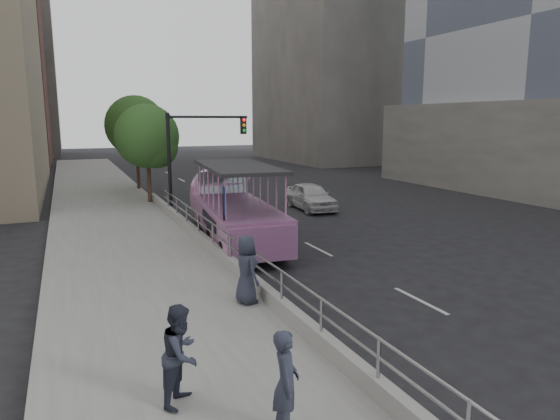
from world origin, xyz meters
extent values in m
plane|color=black|center=(0.00, 0.00, 0.00)|extent=(160.00, 160.00, 0.00)
cube|color=gray|center=(-5.75, 10.00, 0.15)|extent=(5.50, 80.00, 0.30)
cube|color=#9A9A95|center=(-3.12, 2.00, 0.48)|extent=(0.24, 30.00, 0.36)
cylinder|color=#9D9DA1|center=(-3.12, -6.00, 1.01)|extent=(0.07, 0.07, 0.70)
cylinder|color=#9D9DA1|center=(-3.12, -4.00, 1.01)|extent=(0.07, 0.07, 0.70)
cylinder|color=#9D9DA1|center=(-3.12, -2.00, 1.01)|extent=(0.07, 0.07, 0.70)
cylinder|color=#9D9DA1|center=(-3.12, 0.00, 1.01)|extent=(0.07, 0.07, 0.70)
cylinder|color=#9D9DA1|center=(-3.12, 2.00, 1.01)|extent=(0.07, 0.07, 0.70)
cylinder|color=#9D9DA1|center=(-3.12, 4.00, 1.01)|extent=(0.07, 0.07, 0.70)
cylinder|color=#9D9DA1|center=(-3.12, 6.00, 1.01)|extent=(0.07, 0.07, 0.70)
cylinder|color=#9D9DA1|center=(-3.12, 8.00, 1.01)|extent=(0.07, 0.07, 0.70)
cylinder|color=#9D9DA1|center=(-3.12, 10.00, 1.01)|extent=(0.07, 0.07, 0.70)
cylinder|color=#9D9DA1|center=(-3.12, 12.00, 1.01)|extent=(0.07, 0.07, 0.70)
cylinder|color=#9D9DA1|center=(-3.12, 2.00, 1.01)|extent=(0.06, 22.00, 0.06)
cylinder|color=#9D9DA1|center=(-3.12, 2.00, 1.34)|extent=(0.06, 22.00, 0.06)
cylinder|color=black|center=(-2.88, 3.37, 0.41)|extent=(0.40, 0.85, 0.82)
cylinder|color=black|center=(-0.88, 3.16, 0.41)|extent=(0.40, 0.85, 0.82)
cylinder|color=black|center=(-2.62, 5.92, 0.41)|extent=(0.40, 0.85, 0.82)
cylinder|color=black|center=(-0.62, 5.71, 0.41)|extent=(0.40, 0.85, 0.82)
cylinder|color=black|center=(-2.36, 8.47, 0.41)|extent=(0.40, 0.85, 0.82)
cylinder|color=black|center=(-0.35, 8.27, 0.41)|extent=(0.40, 0.85, 0.82)
cube|color=#C37BB0|center=(-1.60, 6.00, 0.94)|extent=(3.05, 7.71, 1.15)
cube|color=#C37BB0|center=(-1.15, 10.37, 1.17)|extent=(2.43, 2.16, 1.43)
cylinder|color=#C37BB0|center=(-1.07, 11.15, 1.44)|extent=(2.21, 0.86, 2.15)
cube|color=#844D7A|center=(-2.00, 2.13, 0.94)|extent=(2.31, 0.55, 1.15)
cube|color=#844D7A|center=(-1.60, 6.00, 1.57)|extent=(3.18, 7.99, 0.11)
cube|color=#242426|center=(-1.64, 5.64, 3.11)|extent=(3.03, 6.26, 0.13)
cube|color=gray|center=(-1.31, 8.78, 2.13)|extent=(2.12, 0.41, 0.96)
cube|color=#C37BB0|center=(-1.27, 9.19, 1.85)|extent=(2.10, 1.12, 0.46)
imported|color=silver|center=(4.59, 11.76, 0.73)|extent=(2.04, 4.41, 1.47)
imported|color=#2A2E3D|center=(-4.92, -6.29, 1.11)|extent=(0.60, 0.70, 1.62)
imported|color=#2A2E3D|center=(-6.13, -4.84, 1.14)|extent=(0.99, 1.03, 1.67)
imported|color=#2A2E3D|center=(-3.65, -0.99, 1.17)|extent=(0.66, 0.91, 1.73)
cylinder|color=black|center=(-3.00, 3.00, 1.25)|extent=(0.08, 0.08, 2.50)
cube|color=#0B164D|center=(-3.00, 3.00, 2.30)|extent=(0.14, 0.61, 0.90)
cube|color=silver|center=(-2.97, 3.00, 2.30)|extent=(0.09, 0.39, 0.55)
cylinder|color=black|center=(-2.90, 12.50, 2.60)|extent=(0.18, 0.18, 5.20)
cylinder|color=black|center=(-0.90, 12.50, 5.00)|extent=(4.20, 0.12, 0.12)
cube|color=black|center=(1.00, 12.50, 4.55)|extent=(0.28, 0.22, 0.85)
sphere|color=red|center=(1.00, 12.37, 4.85)|extent=(0.16, 0.16, 0.16)
cylinder|color=#3C271B|center=(-3.40, 16.00, 1.54)|extent=(0.22, 0.22, 3.08)
sphere|color=#2C5B24|center=(-3.40, 16.00, 3.96)|extent=(3.52, 3.52, 3.52)
sphere|color=#2C5B24|center=(-3.00, 15.70, 3.41)|extent=(2.42, 2.42, 2.42)
cylinder|color=#3C271B|center=(-3.20, 22.00, 1.74)|extent=(0.22, 0.22, 3.47)
sphere|color=#2C5B24|center=(-3.20, 22.00, 4.46)|extent=(3.97, 3.97, 3.97)
sphere|color=#2C5B24|center=(-2.80, 21.70, 3.84)|extent=(2.73, 2.73, 2.73)
cube|color=gray|center=(26.00, 42.00, 16.00)|extent=(20.00, 20.00, 32.00)
camera|label=1|loc=(-7.63, -12.36, 4.86)|focal=32.00mm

